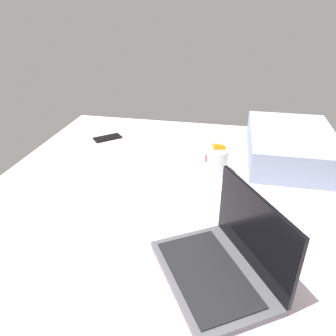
% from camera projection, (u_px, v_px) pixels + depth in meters
% --- Properties ---
extents(bed_mattress, '(1.80, 1.40, 0.18)m').
position_uv_depth(bed_mattress, '(160.00, 234.00, 1.13)').
color(bed_mattress, silver).
rests_on(bed_mattress, ground).
extents(laptop, '(0.40, 0.37, 0.23)m').
position_uv_depth(laptop, '(223.00, 262.00, 0.83)').
color(laptop, '#4C4C51').
rests_on(laptop, bed_mattress).
extents(snack_cup, '(0.09, 0.09, 0.13)m').
position_uv_depth(snack_cup, '(217.00, 161.00, 1.30)').
color(snack_cup, silver).
rests_on(snack_cup, bed_mattress).
extents(cell_phone, '(0.14, 0.15, 0.01)m').
position_uv_depth(cell_phone, '(107.00, 138.00, 1.65)').
color(cell_phone, black).
rests_on(cell_phone, bed_mattress).
extents(pillow, '(0.52, 0.36, 0.13)m').
position_uv_depth(pillow, '(290.00, 145.00, 1.42)').
color(pillow, '#8C9EB7').
rests_on(pillow, bed_mattress).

